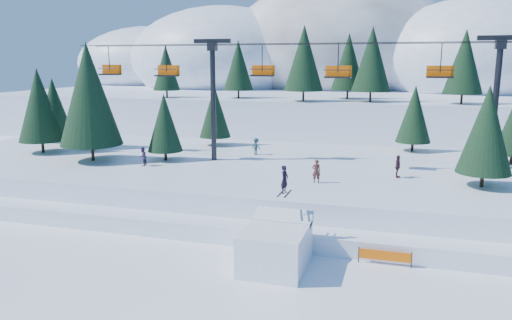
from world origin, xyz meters
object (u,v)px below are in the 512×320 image
(jump_kicker, at_px, (276,246))
(chairlift, at_px, (330,82))
(banner_far, at_px, (482,261))
(banner_near, at_px, (385,256))

(jump_kicker, relative_size, chairlift, 0.12)
(jump_kicker, distance_m, banner_far, 10.99)
(jump_kicker, distance_m, banner_near, 6.01)
(jump_kicker, xyz_separation_m, chairlift, (0.51, 15.27, 8.10))
(chairlift, relative_size, banner_near, 16.08)
(banner_far, bearing_deg, chairlift, 128.81)
(banner_near, height_order, banner_far, same)
(jump_kicker, xyz_separation_m, banner_near, (5.65, 1.95, -0.68))
(banner_near, bearing_deg, banner_far, 8.47)
(jump_kicker, relative_size, banner_far, 1.88)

